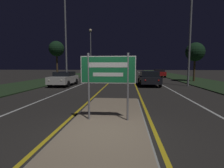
{
  "coord_description": "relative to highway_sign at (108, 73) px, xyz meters",
  "views": [
    {
      "loc": [
        0.64,
        -4.88,
        1.93
      ],
      "look_at": [
        0.0,
        2.39,
        1.17
      ],
      "focal_mm": 28.0,
      "sensor_mm": 36.0,
      "label": 1
    }
  ],
  "objects": [
    {
      "name": "edge_line_white_left",
      "position": [
        -7.2,
        24.11,
        -1.69
      ],
      "size": [
        0.1,
        70.0,
        0.01
      ],
      "color": "silver",
      "rests_on": "ground_plane"
    },
    {
      "name": "verge_left",
      "position": [
        -9.5,
        19.11,
        -1.65
      ],
      "size": [
        5.0,
        100.0,
        0.08
      ],
      "color": "#23381E",
      "rests_on": "ground_plane"
    },
    {
      "name": "roadside_palm_left",
      "position": [
        -9.35,
        18.43,
        2.62
      ],
      "size": [
        2.15,
        2.15,
        5.35
      ],
      "color": "#4C3823",
      "rests_on": "verge_left"
    },
    {
      "name": "streetlight_left_far",
      "position": [
        -6.66,
        28.85,
        4.38
      ],
      "size": [
        0.56,
        0.56,
        9.17
      ],
      "color": "gray",
      "rests_on": "ground_plane"
    },
    {
      "name": "edge_line_white_right",
      "position": [
        7.2,
        24.11,
        -1.69
      ],
      "size": [
        0.1,
        70.0,
        0.01
      ],
      "color": "silver",
      "rests_on": "ground_plane"
    },
    {
      "name": "lane_line_white_left",
      "position": [
        -4.2,
        24.11,
        -1.69
      ],
      "size": [
        0.12,
        70.0,
        0.01
      ],
      "color": "silver",
      "rests_on": "ground_plane"
    },
    {
      "name": "car_approaching_2",
      "position": [
        -6.1,
        38.02,
        -0.92
      ],
      "size": [
        2.0,
        4.17,
        1.45
      ],
      "color": "#B7B7BC",
      "rests_on": "ground_plane"
    },
    {
      "name": "centre_line_yellow_left",
      "position": [
        -1.46,
        24.11,
        -1.69
      ],
      "size": [
        0.12,
        70.0,
        0.01
      ],
      "color": "gold",
      "rests_on": "ground_plane"
    },
    {
      "name": "car_receding_1",
      "position": [
        6.05,
        24.95,
        -0.95
      ],
      "size": [
        1.87,
        4.18,
        1.38
      ],
      "color": "maroon",
      "rests_on": "ground_plane"
    },
    {
      "name": "streetlight_left_near",
      "position": [
        -6.3,
        13.74,
        5.19
      ],
      "size": [
        0.52,
        0.52,
        10.96
      ],
      "color": "gray",
      "rests_on": "ground_plane"
    },
    {
      "name": "roadside_palm_right",
      "position": [
        8.76,
        16.34,
        1.9
      ],
      "size": [
        2.24,
        2.24,
        4.66
      ],
      "color": "#4C3823",
      "rests_on": "verge_right"
    },
    {
      "name": "centre_line_yellow_right",
      "position": [
        1.46,
        24.11,
        -1.69
      ],
      "size": [
        0.12,
        70.0,
        0.01
      ],
      "color": "gold",
      "rests_on": "ground_plane"
    },
    {
      "name": "car_receding_0",
      "position": [
        2.76,
        11.62,
        -0.94
      ],
      "size": [
        1.95,
        4.51,
        1.41
      ],
      "color": "black",
      "rests_on": "ground_plane"
    },
    {
      "name": "verge_right",
      "position": [
        9.5,
        19.11,
        -1.65
      ],
      "size": [
        5.0,
        100.0,
        0.08
      ],
      "color": "#23381E",
      "rests_on": "ground_plane"
    },
    {
      "name": "lane_line_white_right",
      "position": [
        4.2,
        24.11,
        -1.69
      ],
      "size": [
        0.12,
        70.0,
        0.01
      ],
      "color": "silver",
      "rests_on": "ground_plane"
    },
    {
      "name": "ground_plane",
      "position": [
        0.0,
        -0.89,
        -1.69
      ],
      "size": [
        160.0,
        160.0,
        0.0
      ],
      "primitive_type": "plane",
      "color": "#282623"
    },
    {
      "name": "streetlight_right_near",
      "position": [
        6.47,
        11.53,
        4.74
      ],
      "size": [
        0.5,
        0.5,
        10.39
      ],
      "color": "gray",
      "rests_on": "ground_plane"
    },
    {
      "name": "car_approaching_1",
      "position": [
        -5.58,
        24.73,
        -0.93
      ],
      "size": [
        1.97,
        4.84,
        1.42
      ],
      "color": "silver",
      "rests_on": "ground_plane"
    },
    {
      "name": "highway_sign",
      "position": [
        0.0,
        0.0,
        0.0
      ],
      "size": [
        1.83,
        0.07,
        2.26
      ],
      "color": "gray",
      "rests_on": "median_island"
    },
    {
      "name": "car_approaching_0",
      "position": [
        -5.56,
        10.82,
        -0.97
      ],
      "size": [
        1.91,
        4.19,
        1.35
      ],
      "color": "silver",
      "rests_on": "ground_plane"
    },
    {
      "name": "median_island",
      "position": [
        0.0,
        0.0,
        -1.65
      ],
      "size": [
        2.54,
        8.18,
        0.1
      ],
      "color": "#999993",
      "rests_on": "ground_plane"
    }
  ]
}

